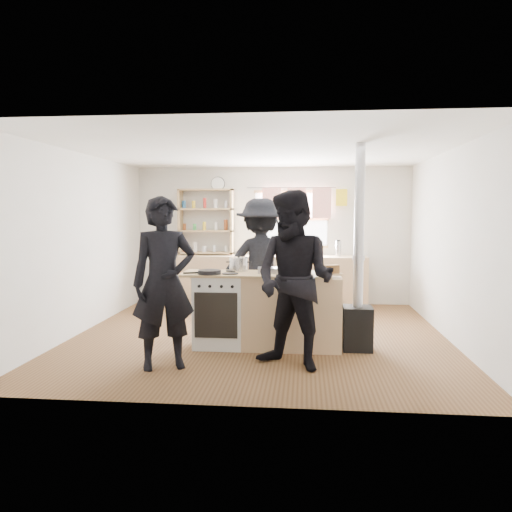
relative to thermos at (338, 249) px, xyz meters
name	(u,v)px	position (x,y,z in m)	size (l,w,h in m)	color
ground	(260,336)	(-1.19, -2.22, -1.04)	(5.00, 5.00, 0.01)	brown
back_counter	(271,281)	(-1.19, 0.00, -0.59)	(3.40, 0.55, 0.90)	tan
shelving_unit	(206,221)	(-2.39, 0.12, 0.48)	(1.00, 0.28, 1.20)	tan
thermos	(338,249)	(0.00, 0.00, 0.00)	(0.10, 0.10, 0.27)	silver
cooking_island	(267,310)	(-1.05, -2.77, -0.57)	(1.97, 0.64, 0.93)	silver
skillet_greens	(209,272)	(-1.74, -2.95, -0.08)	(0.38, 0.38, 0.05)	black
roast_tray	(271,270)	(-1.01, -2.74, -0.07)	(0.34, 0.26, 0.07)	silver
stockpot_stove	(239,264)	(-1.43, -2.60, -0.02)	(0.25, 0.25, 0.20)	silver
stockpot_counter	(300,265)	(-0.65, -2.65, -0.01)	(0.28, 0.28, 0.21)	silver
bread_board	(329,271)	(-0.29, -2.88, -0.05)	(0.32, 0.26, 0.12)	tan
flue_heater	(358,298)	(0.06, -2.80, -0.39)	(0.35, 0.35, 2.50)	black
person_near_left	(164,283)	(-2.09, -3.72, -0.11)	(0.68, 0.44, 1.85)	black
person_near_right	(295,280)	(-0.70, -3.60, -0.08)	(0.93, 0.73, 1.92)	black
person_far	(261,264)	(-1.22, -1.78, -0.10)	(1.21, 0.70, 1.88)	black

